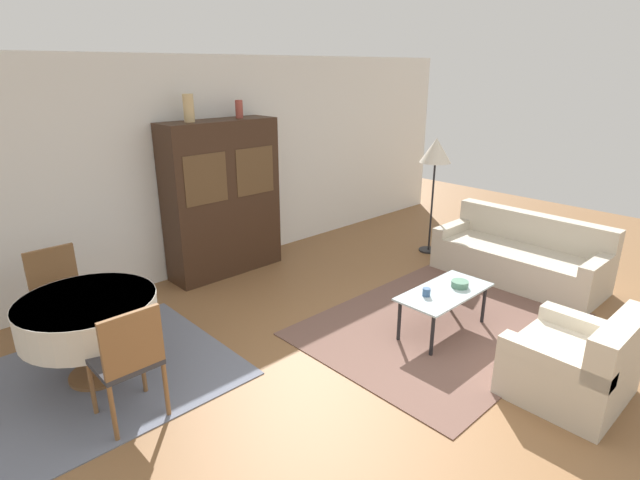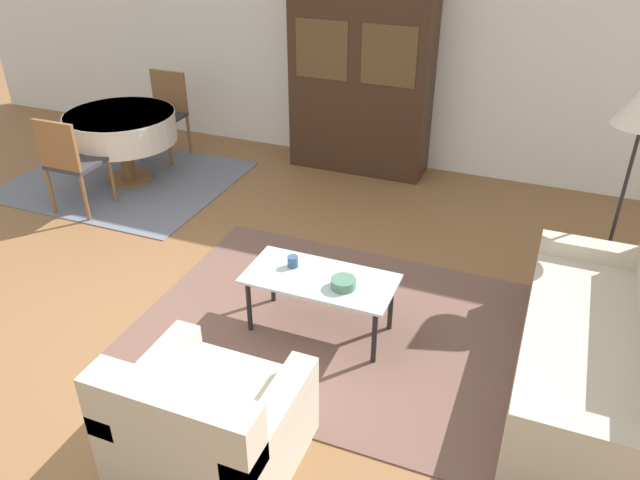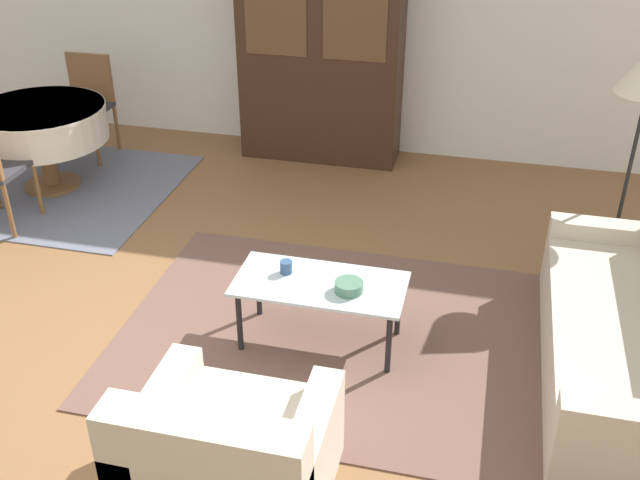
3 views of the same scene
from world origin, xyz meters
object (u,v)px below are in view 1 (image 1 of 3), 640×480
(display_cabinet, at_px, (222,199))
(bowl, at_px, (460,284))
(dining_table, at_px, (89,316))
(dining_chair_near, at_px, (128,357))
(floor_lamp, at_px, (436,154))
(vase_short, at_px, (239,109))
(dining_chair_far, at_px, (59,291))
(cup, at_px, (426,292))
(vase_tall, at_px, (189,108))
(coffee_table, at_px, (444,295))
(armchair, at_px, (576,364))
(couch, at_px, (520,257))

(display_cabinet, relative_size, bowl, 11.48)
(display_cabinet, distance_m, bowl, 3.09)
(dining_table, bearing_deg, dining_chair_near, -90.00)
(floor_lamp, bearing_deg, vase_short, 147.81)
(dining_chair_far, height_order, cup, dining_chair_far)
(dining_chair_near, height_order, vase_tall, vase_tall)
(display_cabinet, distance_m, dining_table, 2.53)
(dining_chair_near, bearing_deg, vase_short, 39.49)
(coffee_table, xyz_separation_m, vase_tall, (-1.06, 2.87, 1.70))
(armchair, bearing_deg, vase_short, 93.38)
(floor_lamp, xyz_separation_m, bowl, (-1.68, -1.52, -0.93))
(armchair, xyz_separation_m, dining_table, (-2.73, 2.93, 0.30))
(couch, height_order, dining_chair_far, dining_chair_far)
(couch, bearing_deg, armchair, 125.87)
(armchair, relative_size, vase_short, 4.23)
(couch, bearing_deg, bowl, 94.99)
(cup, bearing_deg, armchair, -85.43)
(floor_lamp, bearing_deg, dining_chair_near, -172.31)
(display_cabinet, bearing_deg, vase_short, 0.16)
(cup, relative_size, vase_tall, 0.26)
(display_cabinet, bearing_deg, vase_tall, 179.86)
(couch, bearing_deg, coffee_table, 92.93)
(display_cabinet, height_order, dining_table, display_cabinet)
(couch, distance_m, coffee_table, 1.85)
(couch, distance_m, dining_chair_near, 4.76)
(dining_chair_near, relative_size, cup, 11.69)
(couch, relative_size, display_cabinet, 1.02)
(display_cabinet, distance_m, dining_chair_far, 2.25)
(dining_chair_near, relative_size, dining_chair_far, 1.00)
(couch, distance_m, display_cabinet, 3.82)
(display_cabinet, relative_size, dining_chair_near, 2.07)
(dining_chair_near, bearing_deg, floor_lamp, 7.69)
(display_cabinet, distance_m, floor_lamp, 2.95)
(display_cabinet, xyz_separation_m, dining_table, (-2.16, -1.27, -0.38))
(couch, relative_size, cup, 24.74)
(dining_table, distance_m, bowl, 3.46)
(dining_chair_near, distance_m, vase_short, 3.55)
(dining_chair_near, height_order, floor_lamp, floor_lamp)
(coffee_table, height_order, vase_short, vase_short)
(vase_short, bearing_deg, display_cabinet, -179.84)
(floor_lamp, distance_m, vase_short, 2.72)
(cup, distance_m, vase_short, 3.22)
(dining_chair_near, bearing_deg, vase_tall, 48.78)
(display_cabinet, xyz_separation_m, dining_chair_near, (-2.16, -2.04, -0.43))
(display_cabinet, bearing_deg, floor_lamp, -28.79)
(coffee_table, distance_m, display_cabinet, 3.01)
(coffee_table, height_order, dining_chair_near, dining_chair_near)
(coffee_table, xyz_separation_m, dining_chair_far, (-2.85, 2.38, 0.15))
(bowl, bearing_deg, display_cabinet, 106.70)
(armchair, distance_m, vase_short, 4.56)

